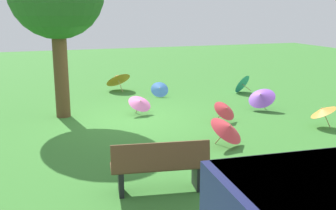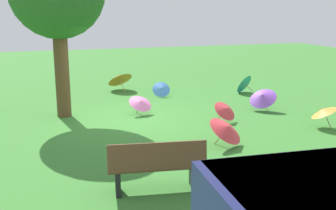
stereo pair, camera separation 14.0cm
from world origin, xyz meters
name	(u,v)px [view 2 (the right image)]	position (x,y,z in m)	size (l,w,h in m)	color
ground	(127,119)	(0.00, 0.00, 0.00)	(40.00, 40.00, 0.00)	#387A2D
park_bench	(157,166)	(0.55, 4.71, 0.47)	(1.66, 0.72, 0.90)	brown
parasol_teal_0	(243,83)	(-4.76, -2.14, 0.35)	(0.87, 0.78, 0.71)	tan
parasol_orange_0	(323,111)	(-4.54, 2.46, 0.45)	(0.91, 0.91, 0.65)	tan
parasol_purple_1	(262,97)	(-4.02, 0.40, 0.43)	(1.07, 1.08, 0.74)	tan
parasol_red_0	(226,110)	(-2.44, 1.20, 0.35)	(0.82, 0.78, 0.61)	tan
parasol_red_1	(227,129)	(-1.58, 2.99, 0.41)	(1.09, 1.08, 0.71)	tan
parasol_orange_2	(119,78)	(-0.64, -3.99, 0.47)	(1.16, 1.12, 0.82)	tan
parasol_pink_2	(141,102)	(-0.49, -0.31, 0.36)	(0.84, 0.81, 0.59)	tan
parasol_blue_0	(161,89)	(-1.79, -2.49, 0.27)	(0.68, 0.59, 0.53)	tan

